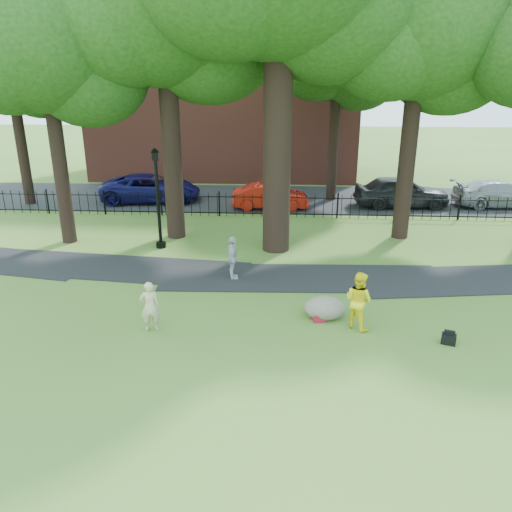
# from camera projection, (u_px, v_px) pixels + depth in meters

# --- Properties ---
(ground) EXTENTS (120.00, 120.00, 0.00)m
(ground) POSITION_uv_depth(u_px,v_px,m) (270.00, 330.00, 14.24)
(ground) COLOR #416322
(ground) RESTS_ON ground
(footpath) EXTENTS (36.07, 3.85, 0.03)m
(footpath) POSITION_uv_depth(u_px,v_px,m) (302.00, 278.00, 17.85)
(footpath) COLOR black
(footpath) RESTS_ON ground
(street) EXTENTS (80.00, 7.00, 0.02)m
(street) POSITION_uv_depth(u_px,v_px,m) (279.00, 199.00, 29.25)
(street) COLOR black
(street) RESTS_ON ground
(iron_fence) EXTENTS (44.00, 0.04, 1.20)m
(iron_fence) POSITION_uv_depth(u_px,v_px,m) (278.00, 206.00, 25.29)
(iron_fence) COLOR black
(iron_fence) RESTS_ON ground
(brick_building) EXTENTS (18.00, 8.00, 12.00)m
(brick_building) POSITION_uv_depth(u_px,v_px,m) (225.00, 88.00, 34.92)
(brick_building) COLOR brown
(brick_building) RESTS_ON ground
(tree_row) EXTENTS (26.82, 7.96, 12.42)m
(tree_row) POSITION_uv_depth(u_px,v_px,m) (293.00, 39.00, 19.30)
(tree_row) COLOR black
(tree_row) RESTS_ON ground
(woman) EXTENTS (0.62, 0.50, 1.49)m
(woman) POSITION_uv_depth(u_px,v_px,m) (150.00, 306.00, 13.97)
(woman) COLOR #C7B788
(woman) RESTS_ON ground
(man) EXTENTS (1.04, 1.04, 1.70)m
(man) POSITION_uv_depth(u_px,v_px,m) (358.00, 300.00, 14.10)
(man) COLOR yellow
(man) RESTS_ON ground
(pedestrian) EXTENTS (0.52, 0.97, 1.57)m
(pedestrian) POSITION_uv_depth(u_px,v_px,m) (233.00, 258.00, 17.52)
(pedestrian) COLOR #AAAAAF
(pedestrian) RESTS_ON ground
(boulder) EXTENTS (1.48, 1.31, 0.72)m
(boulder) POSITION_uv_depth(u_px,v_px,m) (325.00, 306.00, 14.87)
(boulder) COLOR #5C584D
(boulder) RESTS_ON ground
(lamppost) EXTENTS (0.41, 0.41, 4.15)m
(lamppost) POSITION_uv_depth(u_px,v_px,m) (158.00, 200.00, 20.35)
(lamppost) COLOR black
(lamppost) RESTS_ON ground
(backpack) EXTENTS (0.44, 0.35, 0.28)m
(backpack) POSITION_uv_depth(u_px,v_px,m) (449.00, 339.00, 13.46)
(backpack) COLOR black
(backpack) RESTS_ON ground
(red_bag) EXTENTS (0.38, 0.28, 0.23)m
(red_bag) POSITION_uv_depth(u_px,v_px,m) (319.00, 318.00, 14.68)
(red_bag) COLOR maroon
(red_bag) RESTS_ON ground
(red_sedan) EXTENTS (4.14, 1.59, 1.35)m
(red_sedan) POSITION_uv_depth(u_px,v_px,m) (270.00, 196.00, 26.88)
(red_sedan) COLOR #B1190D
(red_sedan) RESTS_ON ground
(navy_van) EXTENTS (5.85, 3.22, 1.55)m
(navy_van) POSITION_uv_depth(u_px,v_px,m) (151.00, 188.00, 28.36)
(navy_van) COLOR #0E0E47
(navy_van) RESTS_ON ground
(grey_car) EXTENTS (5.13, 2.29, 1.71)m
(grey_car) POSITION_uv_depth(u_px,v_px,m) (401.00, 191.00, 27.21)
(grey_car) COLOR black
(grey_car) RESTS_ON ground
(silver_car) EXTENTS (5.15, 2.41, 1.45)m
(silver_car) POSITION_uv_depth(u_px,v_px,m) (500.00, 194.00, 27.29)
(silver_car) COLOR #92949A
(silver_car) RESTS_ON ground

